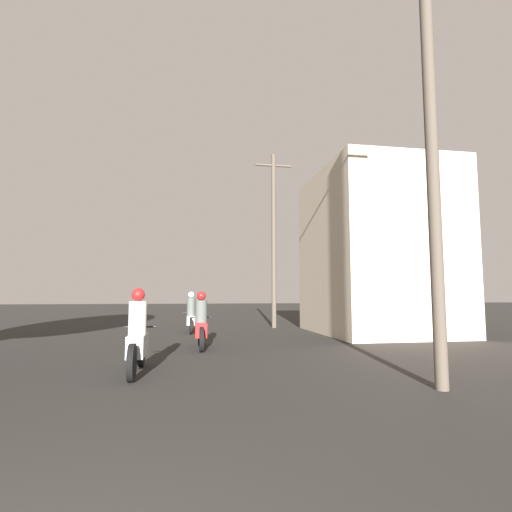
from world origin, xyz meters
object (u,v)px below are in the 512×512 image
motorcycle_silver (137,339)px  utility_pole_far (274,236)px  motorcycle_red (201,326)px  utility_pole_near (431,123)px  motorcycle_white (191,316)px  building_right_near (376,252)px

motorcycle_silver → utility_pole_far: size_ratio=0.27×
motorcycle_red → utility_pole_near: bearing=-48.3°
motorcycle_white → utility_pole_far: (3.56, 1.47, 3.39)m
motorcycle_red → building_right_near: 7.70m
building_right_near → utility_pole_far: 4.56m
motorcycle_white → building_right_near: bearing=-15.6°
motorcycle_red → utility_pole_far: utility_pole_far is taller
motorcycle_silver → motorcycle_white: bearing=84.6°
motorcycle_red → motorcycle_white: size_ratio=0.96×
utility_pole_near → utility_pole_far: 11.35m
building_right_near → motorcycle_silver: bearing=-141.5°
motorcycle_silver → motorcycle_red: 3.41m
utility_pole_near → motorcycle_white: bearing=110.5°
motorcycle_silver → utility_pole_near: size_ratio=0.26×
motorcycle_red → building_right_near: bearing=33.4°
motorcycle_red → motorcycle_silver: bearing=-103.4°
motorcycle_white → building_right_near: (6.84, -1.53, 2.40)m
motorcycle_red → utility_pole_near: 7.23m
motorcycle_red → motorcycle_white: (-0.22, 4.64, 0.01)m
building_right_near → utility_pole_near: (-3.16, -8.34, 1.18)m
utility_pole_far → building_right_near: bearing=-42.4°
motorcycle_silver → motorcycle_white: motorcycle_silver is taller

